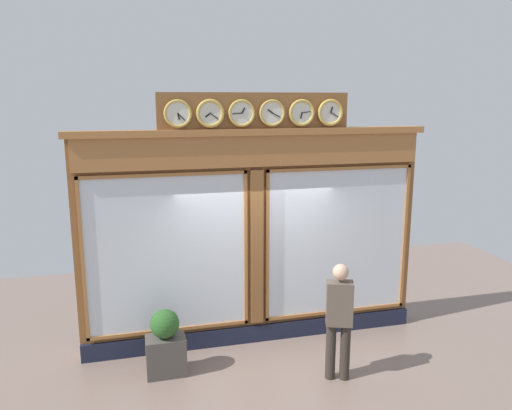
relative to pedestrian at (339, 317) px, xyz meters
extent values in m
cube|color=brown|center=(0.83, -1.52, 0.74)|extent=(5.43, 0.30, 3.34)
cube|color=#191E33|center=(0.83, -1.35, -0.79)|extent=(5.43, 0.08, 0.28)
cube|color=#A56936|center=(0.83, -1.33, 2.18)|extent=(5.32, 0.08, 0.47)
cube|color=#A56936|center=(0.83, -1.35, 2.46)|extent=(5.54, 0.20, 0.10)
cube|color=silver|center=(-0.55, -1.36, 0.66)|extent=(2.37, 0.02, 2.37)
cube|color=#A56936|center=(-0.55, -1.34, 1.87)|extent=(2.47, 0.04, 0.05)
cube|color=#A56936|center=(-0.55, -1.34, -0.56)|extent=(2.47, 0.04, 0.05)
cube|color=#A56936|center=(-1.76, -1.34, 0.66)|extent=(0.05, 0.04, 2.47)
cube|color=#A56936|center=(0.66, -1.34, 0.66)|extent=(0.05, 0.04, 2.47)
cube|color=silver|center=(2.21, -1.36, 0.66)|extent=(2.37, 0.02, 2.37)
cube|color=#A56936|center=(2.21, -1.34, 1.87)|extent=(2.47, 0.04, 0.05)
cube|color=#A56936|center=(2.21, -1.34, -0.56)|extent=(2.47, 0.04, 0.05)
cube|color=#A56936|center=(3.42, -1.34, 0.66)|extent=(0.05, 0.04, 2.47)
cube|color=#A56936|center=(1.01, -1.34, 0.66)|extent=(0.05, 0.04, 2.47)
cube|color=brown|center=(0.83, -1.34, 0.66)|extent=(0.20, 0.10, 2.47)
cube|color=brown|center=(0.83, -1.39, 2.74)|extent=(2.92, 0.06, 0.60)
cylinder|color=silver|center=(-0.33, -1.31, 2.74)|extent=(0.33, 0.02, 0.33)
torus|color=gold|center=(-0.33, -1.31, 2.74)|extent=(0.41, 0.05, 0.41)
cube|color=black|center=(-0.35, -1.30, 2.78)|extent=(0.04, 0.01, 0.09)
cube|color=black|center=(-0.39, -1.30, 2.71)|extent=(0.13, 0.01, 0.08)
sphere|color=black|center=(-0.33, -1.30, 2.74)|extent=(0.02, 0.02, 0.02)
cylinder|color=silver|center=(0.13, -1.31, 2.74)|extent=(0.33, 0.02, 0.33)
torus|color=gold|center=(0.13, -1.31, 2.74)|extent=(0.41, 0.05, 0.41)
cube|color=black|center=(0.14, -1.30, 2.70)|extent=(0.04, 0.01, 0.09)
cube|color=black|center=(0.06, -1.30, 2.75)|extent=(0.14, 0.01, 0.03)
sphere|color=black|center=(0.13, -1.30, 2.74)|extent=(0.02, 0.02, 0.02)
cylinder|color=silver|center=(0.60, -1.31, 2.74)|extent=(0.33, 0.02, 0.33)
torus|color=gold|center=(0.60, -1.31, 2.74)|extent=(0.40, 0.04, 0.40)
cube|color=black|center=(0.63, -1.30, 2.77)|extent=(0.08, 0.01, 0.07)
cube|color=black|center=(0.54, -1.30, 2.71)|extent=(0.13, 0.01, 0.07)
sphere|color=black|center=(0.60, -1.30, 2.74)|extent=(0.02, 0.02, 0.02)
cylinder|color=silver|center=(1.06, -1.31, 2.74)|extent=(0.33, 0.02, 0.33)
torus|color=gold|center=(1.06, -1.31, 2.74)|extent=(0.40, 0.04, 0.40)
cube|color=black|center=(1.04, -1.30, 2.78)|extent=(0.06, 0.01, 0.09)
cube|color=black|center=(1.13, -1.30, 2.74)|extent=(0.14, 0.01, 0.02)
sphere|color=black|center=(1.06, -1.30, 2.74)|extent=(0.02, 0.02, 0.02)
cylinder|color=silver|center=(1.53, -1.31, 2.74)|extent=(0.33, 0.02, 0.33)
torus|color=gold|center=(1.53, -1.31, 2.74)|extent=(0.41, 0.06, 0.41)
cube|color=black|center=(1.56, -1.30, 2.72)|extent=(0.08, 0.01, 0.07)
cube|color=black|center=(1.47, -1.30, 2.70)|extent=(0.12, 0.01, 0.09)
sphere|color=black|center=(1.53, -1.30, 2.74)|extent=(0.02, 0.02, 0.02)
cylinder|color=silver|center=(1.99, -1.31, 2.74)|extent=(0.33, 0.02, 0.33)
torus|color=gold|center=(1.99, -1.31, 2.74)|extent=(0.40, 0.04, 0.40)
cube|color=black|center=(1.98, -1.30, 2.70)|extent=(0.04, 0.01, 0.09)
cube|color=black|center=(1.94, -1.30, 2.69)|extent=(0.11, 0.01, 0.10)
sphere|color=black|center=(1.99, -1.30, 2.74)|extent=(0.02, 0.02, 0.02)
cylinder|color=#312A24|center=(0.09, -0.03, -0.52)|extent=(0.14, 0.14, 0.82)
cylinder|color=#312A24|center=(-0.09, 0.03, -0.52)|extent=(0.14, 0.14, 0.82)
cube|color=brown|center=(0.00, 0.00, 0.20)|extent=(0.41, 0.33, 0.62)
sphere|color=tan|center=(0.00, 0.00, 0.65)|extent=(0.22, 0.22, 0.22)
cube|color=#4C4742|center=(2.33, -0.72, -0.65)|extent=(0.56, 0.36, 0.57)
sphere|color=#285623|center=(2.33, -0.72, -0.16)|extent=(0.41, 0.41, 0.41)
camera|label=1|loc=(2.73, 5.94, 2.94)|focal=35.15mm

